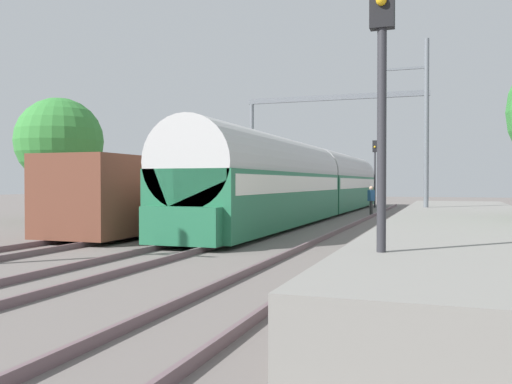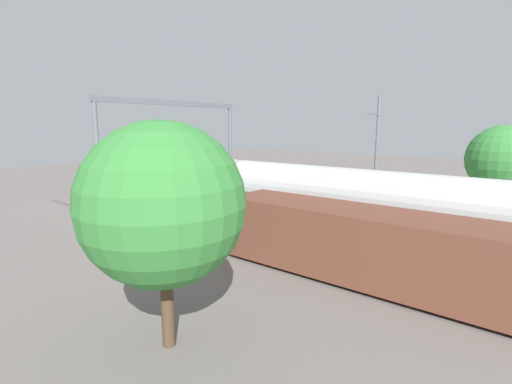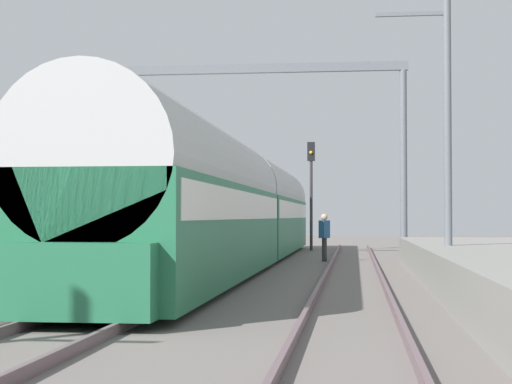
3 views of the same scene
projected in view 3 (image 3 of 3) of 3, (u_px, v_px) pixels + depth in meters
name	position (u px, v px, depth m)	size (l,w,h in m)	color
ground	(127.00, 309.00, 14.97)	(120.00, 120.00, 0.00)	slate
track_west	(127.00, 305.00, 14.97)	(1.52, 60.00, 0.16)	#675257
track_east	(352.00, 307.00, 14.51)	(1.52, 60.00, 0.16)	#675257
passenger_train	(234.00, 206.00, 28.38)	(2.93, 32.85, 3.82)	#236B47
person_crossing	(324.00, 233.00, 30.83)	(0.41, 0.47, 1.73)	#323232
railway_signal_far	(311.00, 181.00, 40.70)	(0.36, 0.30, 5.19)	#2D2D33
catenary_gantry	(256.00, 119.00, 34.76)	(12.26, 0.28, 7.86)	slate
catenary_pole_east_mid	(446.00, 117.00, 21.55)	(1.90, 0.20, 8.00)	slate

